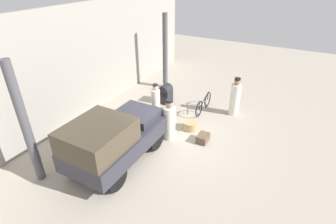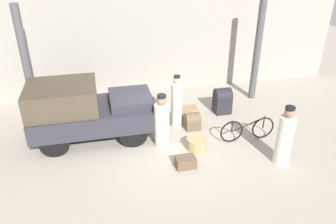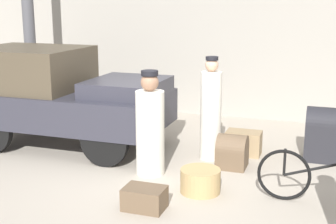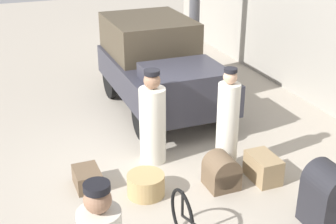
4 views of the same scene
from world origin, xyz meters
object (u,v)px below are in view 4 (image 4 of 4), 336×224
(porter_lifting_near_truck, at_px, (228,125))
(trunk_barrel_dark, at_px, (328,196))
(conductor_in_dark_uniform, at_px, (153,121))
(suitcase_small_leather, at_px, (222,172))
(trunk_umber_medium, at_px, (263,168))
(suitcase_black_upright, at_px, (87,178))
(truck, at_px, (158,63))
(wicker_basket, at_px, (146,185))

(porter_lifting_near_truck, bearing_deg, trunk_barrel_dark, 17.30)
(conductor_in_dark_uniform, bearing_deg, suitcase_small_leather, 31.58)
(suitcase_small_leather, height_order, trunk_umber_medium, suitcase_small_leather)
(suitcase_black_upright, relative_size, trunk_barrel_dark, 0.59)
(truck, distance_m, trunk_barrel_dark, 4.64)
(conductor_in_dark_uniform, relative_size, suitcase_small_leather, 2.97)
(suitcase_black_upright, bearing_deg, trunk_barrel_dark, 52.87)
(conductor_in_dark_uniform, height_order, trunk_umber_medium, conductor_in_dark_uniform)
(porter_lifting_near_truck, height_order, suitcase_small_leather, porter_lifting_near_truck)
(wicker_basket, bearing_deg, suitcase_black_upright, -124.90)
(porter_lifting_near_truck, relative_size, suitcase_small_leather, 3.19)
(wicker_basket, height_order, porter_lifting_near_truck, porter_lifting_near_truck)
(trunk_umber_medium, distance_m, trunk_barrel_dark, 1.31)
(suitcase_small_leather, relative_size, trunk_barrel_dark, 0.60)
(truck, height_order, conductor_in_dark_uniform, truck)
(porter_lifting_near_truck, xyz_separation_m, suitcase_small_leather, (0.44, -0.30, -0.55))
(conductor_in_dark_uniform, relative_size, porter_lifting_near_truck, 0.93)
(truck, distance_m, wicker_basket, 3.39)
(truck, xyz_separation_m, trunk_barrel_dark, (4.56, 0.66, -0.51))
(suitcase_small_leather, xyz_separation_m, trunk_umber_medium, (0.06, 0.69, -0.04))
(truck, bearing_deg, wicker_basket, -23.82)
(wicker_basket, relative_size, trunk_barrel_dark, 0.62)
(suitcase_small_leather, distance_m, trunk_barrel_dark, 1.60)
(trunk_umber_medium, relative_size, trunk_barrel_dark, 0.66)
(porter_lifting_near_truck, relative_size, trunk_umber_medium, 2.91)
(wicker_basket, bearing_deg, truck, 156.18)
(suitcase_black_upright, height_order, trunk_barrel_dark, trunk_barrel_dark)
(conductor_in_dark_uniform, xyz_separation_m, trunk_barrel_dark, (2.46, 1.55, -0.26))
(truck, xyz_separation_m, porter_lifting_near_truck, (2.79, 0.11, -0.18))
(porter_lifting_near_truck, bearing_deg, suitcase_small_leather, -34.76)
(truck, bearing_deg, trunk_barrel_dark, 8.23)
(suitcase_black_upright, bearing_deg, trunk_umber_medium, 72.76)
(porter_lifting_near_truck, bearing_deg, conductor_in_dark_uniform, -124.72)
(wicker_basket, distance_m, suitcase_small_leather, 1.16)
(truck, height_order, suitcase_black_upright, truck)
(conductor_in_dark_uniform, distance_m, trunk_umber_medium, 1.90)
(wicker_basket, xyz_separation_m, trunk_umber_medium, (0.27, 1.83, 0.04))
(porter_lifting_near_truck, bearing_deg, wicker_basket, -81.23)
(porter_lifting_near_truck, distance_m, trunk_barrel_dark, 1.89)
(truck, distance_m, conductor_in_dark_uniform, 2.29)
(suitcase_small_leather, bearing_deg, truck, 176.53)
(wicker_basket, xyz_separation_m, trunk_barrel_dark, (1.55, 1.99, 0.29))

